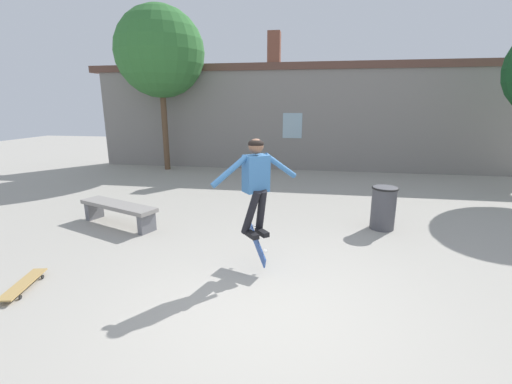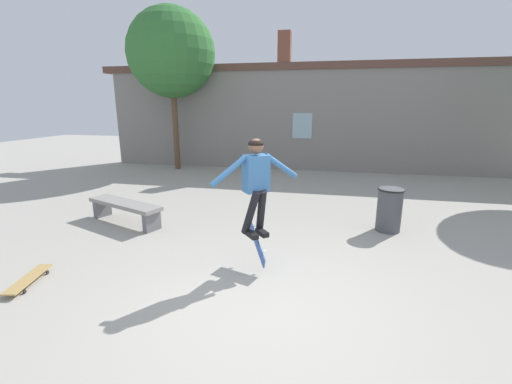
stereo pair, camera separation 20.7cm
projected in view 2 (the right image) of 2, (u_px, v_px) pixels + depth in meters
name	position (u px, v px, depth m)	size (l,w,h in m)	color
ground_plane	(263.00, 304.00, 4.26)	(40.00, 40.00, 0.00)	#A39E93
building_backdrop	(311.00, 116.00, 12.44)	(16.39, 0.52, 4.87)	gray
tree_left	(171.00, 53.00, 12.08)	(3.09, 3.09, 5.70)	brown
park_bench	(125.00, 207.00, 7.06)	(1.88, 1.06, 0.45)	gray
trash_bin	(389.00, 209.00, 6.61)	(0.50, 0.50, 0.85)	#47474C
skater	(256.00, 179.00, 4.79)	(1.10, 0.94, 1.41)	teal
skateboard_flipping	(257.00, 243.00, 5.12)	(0.40, 0.68, 0.58)	#2D519E
skateboard_resting	(28.00, 279.00, 4.73)	(0.39, 0.87, 0.08)	#AD894C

